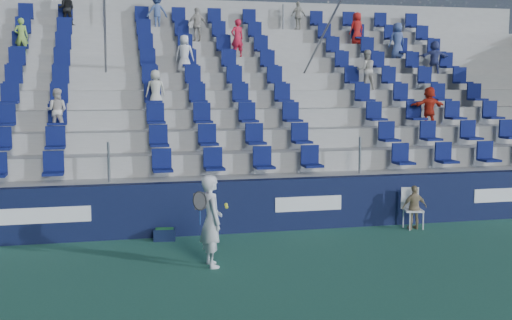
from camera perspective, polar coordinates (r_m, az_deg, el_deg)
The scene contains 7 objects.
ground at distance 11.90m, azimuth 2.17°, elevation -9.76°, with size 70.00×70.00×0.00m, color #2A634E.
sponsor_wall at distance 14.74m, azimuth -1.06°, elevation -4.11°, with size 24.00×0.32×1.20m.
grandstand at distance 19.52m, azimuth -4.22°, elevation 3.11°, with size 24.00×8.17×6.63m.
tennis_player at distance 11.97m, azimuth -3.98°, elevation -5.40°, with size 0.69×0.67×1.73m.
line_judge_chair at distance 15.59m, azimuth 13.66°, elevation -3.92°, with size 0.50×0.52×0.95m.
line_judge at distance 15.46m, azimuth 13.91°, elevation -4.11°, with size 0.61×0.25×1.03m, color tan.
ball_bin at distance 14.18m, azimuth -8.13°, elevation -6.51°, with size 0.50×0.36×0.26m.
Camera 1 is at (-3.03, -11.00, 3.40)m, focal length 45.00 mm.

